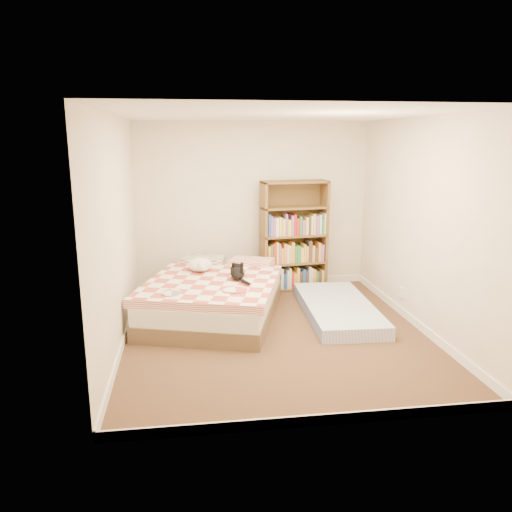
{
  "coord_description": "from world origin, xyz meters",
  "views": [
    {
      "loc": [
        -0.99,
        -5.47,
        2.25
      ],
      "look_at": [
        -0.19,
        0.3,
        0.87
      ],
      "focal_mm": 35.0,
      "sensor_mm": 36.0,
      "label": 1
    }
  ],
  "objects": [
    {
      "name": "bookshelf",
      "position": [
        0.59,
        1.76,
        0.59
      ],
      "size": [
        1.02,
        0.44,
        1.65
      ],
      "rotation": [
        0.0,
        0.0,
        0.11
      ],
      "color": "#4F321B",
      "rests_on": "room"
    },
    {
      "name": "bed",
      "position": [
        -0.67,
        0.73,
        0.26
      ],
      "size": [
        2.05,
        2.48,
        0.57
      ],
      "rotation": [
        0.0,
        0.0,
        -0.29
      ],
      "color": "brown",
      "rests_on": "room"
    },
    {
      "name": "black_cat",
      "position": [
        -0.38,
        0.64,
        0.58
      ],
      "size": [
        0.25,
        0.67,
        0.15
      ],
      "rotation": [
        0.0,
        0.0,
        -0.14
      ],
      "color": "black",
      "rests_on": "bed"
    },
    {
      "name": "white_dog",
      "position": [
        -0.83,
        1.03,
        0.6
      ],
      "size": [
        0.47,
        0.48,
        0.18
      ],
      "rotation": [
        0.0,
        0.0,
        -0.56
      ],
      "color": "white",
      "rests_on": "bed"
    },
    {
      "name": "room",
      "position": [
        0.0,
        0.0,
        1.2
      ],
      "size": [
        3.51,
        4.01,
        2.51
      ],
      "color": "#4A2E1F",
      "rests_on": "ground"
    },
    {
      "name": "floor_mattress",
      "position": [
        0.92,
        0.49,
        0.08
      ],
      "size": [
        0.93,
        1.91,
        0.17
      ],
      "primitive_type": "cube",
      "rotation": [
        0.0,
        0.0,
        -0.04
      ],
      "color": "#7082BB",
      "rests_on": "room"
    }
  ]
}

